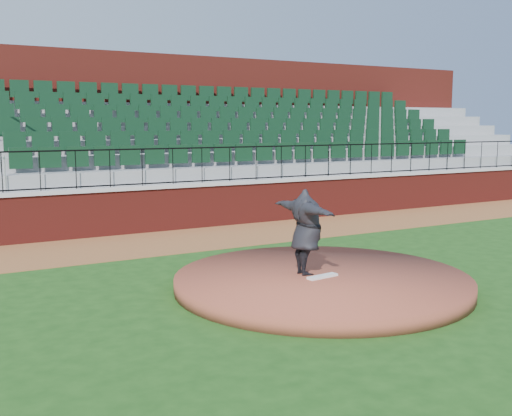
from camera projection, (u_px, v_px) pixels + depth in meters
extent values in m
plane|color=#184112|center=(296.00, 288.00, 11.37)|extent=(90.00, 90.00, 0.00)
cube|color=brown|center=(181.00, 240.00, 16.01)|extent=(34.00, 3.20, 0.01)
cube|color=maroon|center=(159.00, 210.00, 17.31)|extent=(34.00, 0.35, 1.20)
cube|color=#B7B7B7|center=(158.00, 187.00, 17.22)|extent=(34.00, 0.45, 0.10)
cube|color=maroon|center=(101.00, 130.00, 21.77)|extent=(34.00, 0.50, 5.50)
cylinder|color=brown|center=(322.00, 282.00, 11.31)|extent=(5.38, 5.38, 0.25)
cube|color=white|center=(322.00, 276.00, 11.10)|extent=(0.64, 0.23, 0.04)
imported|color=black|center=(306.00, 232.00, 11.23)|extent=(0.62, 1.96, 1.57)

